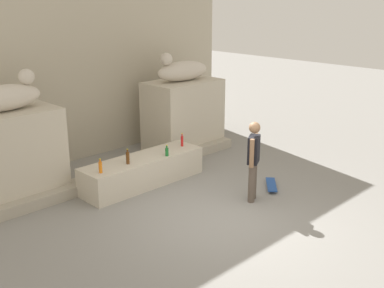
{
  "coord_description": "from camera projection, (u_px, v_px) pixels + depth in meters",
  "views": [
    {
      "loc": [
        -6.27,
        -5.51,
        4.11
      ],
      "look_at": [
        0.42,
        1.28,
        1.1
      ],
      "focal_mm": 45.06,
      "sensor_mm": 36.0,
      "label": 1
    }
  ],
  "objects": [
    {
      "name": "pedestal_left",
      "position": [
        9.0,
        156.0,
        9.75
      ],
      "size": [
        2.01,
        1.22,
        1.87
      ],
      "primitive_type": "cube",
      "color": "beige",
      "rests_on": "ground_plane"
    },
    {
      "name": "skateboard",
      "position": [
        271.0,
        185.0,
        10.59
      ],
      "size": [
        0.74,
        0.67,
        0.08
      ],
      "rotation": [
        0.0,
        0.0,
        3.85
      ],
      "color": "navy",
      "rests_on": "ground_plane"
    },
    {
      "name": "facade_wall",
      "position": [
        69.0,
        49.0,
        11.86
      ],
      "size": [
        9.68,
        0.6,
        5.54
      ],
      "primitive_type": "cube",
      "color": "#B8AE98",
      "rests_on": "ground_plane"
    },
    {
      "name": "bottle_orange",
      "position": [
        100.0,
        167.0,
        9.67
      ],
      "size": [
        0.07,
        0.07,
        0.3
      ],
      "color": "orange",
      "rests_on": "ledge_block"
    },
    {
      "name": "bottle_red",
      "position": [
        182.0,
        141.0,
        11.35
      ],
      "size": [
        0.06,
        0.06,
        0.32
      ],
      "color": "red",
      "rests_on": "ledge_block"
    },
    {
      "name": "bottle_brown",
      "position": [
        128.0,
        158.0,
        10.18
      ],
      "size": [
        0.08,
        0.08,
        0.33
      ],
      "color": "#593314",
      "rests_on": "ledge_block"
    },
    {
      "name": "skater",
      "position": [
        253.0,
        158.0,
        9.7
      ],
      "size": [
        0.48,
        0.35,
        1.67
      ],
      "rotation": [
        0.0,
        0.0,
        3.65
      ],
      "color": "brown",
      "rests_on": "ground_plane"
    },
    {
      "name": "bottle_green",
      "position": [
        167.0,
        151.0,
        10.69
      ],
      "size": [
        0.07,
        0.07,
        0.25
      ],
      "color": "#1E722D",
      "rests_on": "ledge_block"
    },
    {
      "name": "ground_plane",
      "position": [
        223.0,
        218.0,
        9.17
      ],
      "size": [
        40.0,
        40.0,
        0.0
      ],
      "primitive_type": "plane",
      "color": "gray"
    },
    {
      "name": "statue_reclining_left",
      "position": [
        4.0,
        97.0,
        9.41
      ],
      "size": [
        1.62,
        0.63,
        0.78
      ],
      "rotation": [
        0.0,
        0.0,
        0.04
      ],
      "color": "beige",
      "rests_on": "pedestal_left"
    },
    {
      "name": "ledge_block",
      "position": [
        143.0,
        171.0,
        10.71
      ],
      "size": [
        2.93,
        0.83,
        0.63
      ],
      "primitive_type": "cube",
      "color": "beige",
      "rests_on": "ground_plane"
    },
    {
      "name": "pedestal_right",
      "position": [
        183.0,
        115.0,
        13.01
      ],
      "size": [
        2.01,
        1.22,
        1.87
      ],
      "primitive_type": "cube",
      "color": "beige",
      "rests_on": "ground_plane"
    },
    {
      "name": "statue_reclining_right",
      "position": [
        182.0,
        70.0,
        12.62
      ],
      "size": [
        1.63,
        0.65,
        0.78
      ],
      "rotation": [
        0.0,
        0.0,
        3.08
      ],
      "color": "beige",
      "rests_on": "pedestal_right"
    },
    {
      "name": "stair_step",
      "position": [
        126.0,
        172.0,
        11.2
      ],
      "size": [
        6.87,
        0.5,
        0.24
      ],
      "primitive_type": "cube",
      "color": "#A9A08F",
      "rests_on": "ground_plane"
    }
  ]
}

